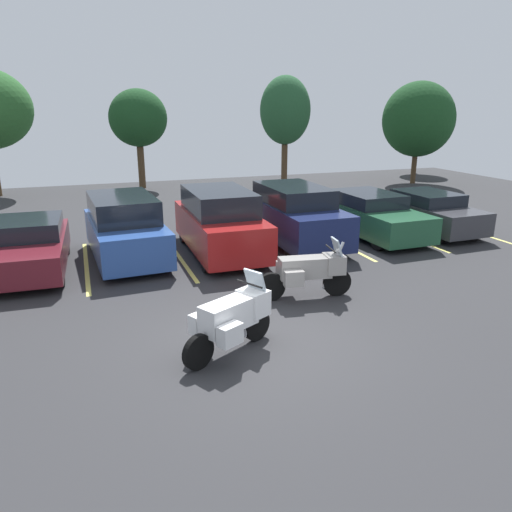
# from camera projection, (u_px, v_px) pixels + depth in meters

# --- Properties ---
(ground) EXTENTS (44.00, 44.00, 0.10)m
(ground) POSITION_uv_depth(u_px,v_px,m) (255.00, 345.00, 9.37)
(ground) COLOR #2D2D30
(motorcycle_touring) EXTENTS (1.93, 1.32, 1.44)m
(motorcycle_touring) POSITION_uv_depth(u_px,v_px,m) (233.00, 317.00, 8.81)
(motorcycle_touring) COLOR black
(motorcycle_touring) RESTS_ON ground
(motorcycle_second) EXTENTS (2.28, 1.01, 1.42)m
(motorcycle_second) POSITION_uv_depth(u_px,v_px,m) (309.00, 271.00, 11.35)
(motorcycle_second) COLOR black
(motorcycle_second) RESTS_ON ground
(parking_stripes) EXTENTS (24.02, 4.92, 0.01)m
(parking_stripes) POSITION_uv_depth(u_px,v_px,m) (134.00, 261.00, 14.25)
(parking_stripes) COLOR #EAE066
(parking_stripes) RESTS_ON ground
(car_maroon) EXTENTS (1.95, 4.48, 1.42)m
(car_maroon) POSITION_uv_depth(u_px,v_px,m) (30.00, 246.00, 13.24)
(car_maroon) COLOR maroon
(car_maroon) RESTS_ON ground
(car_blue) EXTENTS (2.15, 4.50, 1.85)m
(car_blue) POSITION_uv_depth(u_px,v_px,m) (125.00, 229.00, 14.25)
(car_blue) COLOR #2D519E
(car_blue) RESTS_ON ground
(car_red) EXTENTS (1.97, 4.77, 1.96)m
(car_red) POSITION_uv_depth(u_px,v_px,m) (220.00, 223.00, 14.77)
(car_red) COLOR maroon
(car_red) RESTS_ON ground
(car_navy) EXTENTS (1.92, 4.70, 1.89)m
(car_navy) POSITION_uv_depth(u_px,v_px,m) (295.00, 215.00, 15.88)
(car_navy) COLOR navy
(car_navy) RESTS_ON ground
(car_green) EXTENTS (1.98, 4.75, 1.48)m
(car_green) POSITION_uv_depth(u_px,v_px,m) (371.00, 215.00, 16.93)
(car_green) COLOR #235638
(car_green) RESTS_ON ground
(car_charcoal) EXTENTS (1.95, 4.34, 1.41)m
(car_charcoal) POSITION_uv_depth(u_px,v_px,m) (428.00, 212.00, 17.59)
(car_charcoal) COLOR #38383D
(car_charcoal) RESTS_ON ground
(tree_far_right) EXTENTS (3.08, 3.08, 5.27)m
(tree_far_right) POSITION_uv_depth(u_px,v_px,m) (138.00, 118.00, 26.08)
(tree_far_right) COLOR #4C3823
(tree_far_right) RESTS_ON ground
(tree_center_right) EXTENTS (2.77, 2.77, 5.98)m
(tree_center_right) POSITION_uv_depth(u_px,v_px,m) (285.00, 111.00, 26.72)
(tree_center_right) COLOR #4C3823
(tree_center_right) RESTS_ON ground
(tree_right) EXTENTS (4.04, 4.04, 5.74)m
(tree_right) POSITION_uv_depth(u_px,v_px,m) (418.00, 119.00, 27.79)
(tree_right) COLOR #4C3823
(tree_right) RESTS_ON ground
(tree_far_left) EXTENTS (2.88, 2.88, 5.60)m
(tree_far_left) POSITION_uv_depth(u_px,v_px,m) (418.00, 114.00, 32.31)
(tree_far_left) COLOR #4C3823
(tree_far_left) RESTS_ON ground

